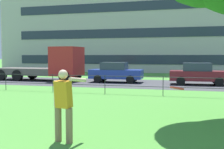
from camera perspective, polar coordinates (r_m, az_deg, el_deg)
The scene contains 8 objects.
street_strip at distance 20.59m, azimuth 3.22°, elevation -1.80°, with size 80.00×6.70×0.01m, color #424247.
park_fence at distance 14.85m, azimuth -1.46°, elevation -1.42°, with size 30.89×0.04×1.00m.
person_thrower at distance 6.59m, azimuth -9.92°, elevation -5.84°, with size 0.64×0.75×1.71m.
frisbee at distance 5.47m, azimuth 13.24°, elevation -2.77°, with size 0.37×0.37×0.09m.
flatbed_truck_far_right at distance 23.19m, azimuth -12.52°, elevation 1.76°, with size 7.38×2.65×2.75m.
car_blue_right at distance 21.25m, azimuth 0.78°, elevation 0.48°, with size 4.03×1.87×1.54m.
car_maroon_center at distance 20.33m, azimuth 17.39°, elevation 0.15°, with size 4.04×1.89×1.54m.
apartment_building_background at distance 40.73m, azimuth 8.47°, elevation 12.44°, with size 40.10×14.43×16.28m.
Camera 1 is at (4.23, -0.55, 2.02)m, focal length 44.37 mm.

